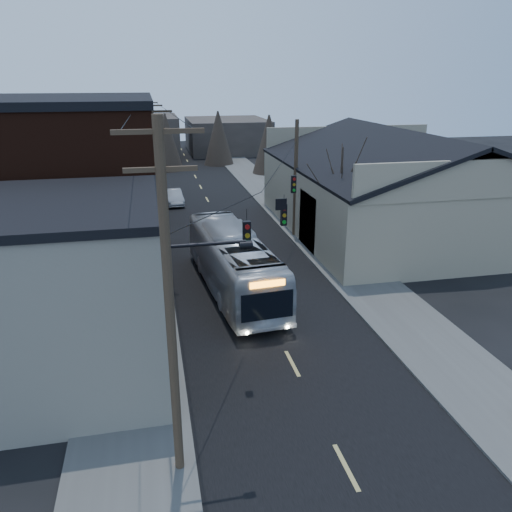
{
  "coord_description": "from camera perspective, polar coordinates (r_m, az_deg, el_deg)",
  "views": [
    {
      "loc": [
        -5.26,
        -9.35,
        11.35
      ],
      "look_at": [
        -0.45,
        13.18,
        3.0
      ],
      "focal_mm": 35.0,
      "sensor_mm": 36.0,
      "label": 1
    }
  ],
  "objects": [
    {
      "name": "building_far_right",
      "position": [
        80.78,
        -3.35,
        13.6
      ],
      "size": [
        12.0,
        14.0,
        5.0
      ],
      "primitive_type": "cube",
      "color": "#332D29",
      "rests_on": "ground"
    },
    {
      "name": "building_far_left",
      "position": [
        74.82,
        -12.88,
        13.03
      ],
      "size": [
        10.0,
        12.0,
        6.0
      ],
      "primitive_type": "cube",
      "color": "#332D29",
      "rests_on": "ground"
    },
    {
      "name": "sidewalk_left",
      "position": [
        40.96,
        -13.34,
        3.37
      ],
      "size": [
        4.0,
        110.0,
        0.12
      ],
      "primitive_type": "cube",
      "color": "#474744",
      "rests_on": "ground"
    },
    {
      "name": "road_surface",
      "position": [
        41.29,
        -4.28,
        3.92
      ],
      "size": [
        9.0,
        110.0,
        0.02
      ],
      "primitive_type": "cube",
      "color": "black",
      "rests_on": "ground"
    },
    {
      "name": "warehouse",
      "position": [
        39.85,
        15.66,
        6.64
      ],
      "size": [
        16.16,
        20.6,
        7.73
      ],
      "color": "gray",
      "rests_on": "ground"
    },
    {
      "name": "parked_car",
      "position": [
        47.43,
        -9.39,
        6.66
      ],
      "size": [
        1.81,
        4.27,
        1.37
      ],
      "primitive_type": "imported",
      "rotation": [
        0.0,
        0.0,
        0.09
      ],
      "color": "#9EA1A6",
      "rests_on": "ground"
    },
    {
      "name": "utility_lines",
      "position": [
        34.17,
        -8.34,
        8.93
      ],
      "size": [
        11.24,
        45.28,
        10.5
      ],
      "color": "#382B1E",
      "rests_on": "ground"
    },
    {
      "name": "building_clapboard",
      "position": [
        20.31,
        -21.71,
        -4.32
      ],
      "size": [
        8.0,
        8.0,
        7.0
      ],
      "primitive_type": "cube",
      "color": "slate",
      "rests_on": "ground"
    },
    {
      "name": "building_left_far",
      "position": [
        46.22,
        -17.37,
        9.25
      ],
      "size": [
        9.0,
        14.0,
        7.0
      ],
      "primitive_type": "cube",
      "color": "#332D29",
      "rests_on": "ground"
    },
    {
      "name": "sidewalk_right",
      "position": [
        42.59,
        4.43,
        4.49
      ],
      "size": [
        4.0,
        110.0,
        0.12
      ],
      "primitive_type": "cube",
      "color": "#474744",
      "rests_on": "ground"
    },
    {
      "name": "bare_tree",
      "position": [
        32.55,
        9.54,
        5.87
      ],
      "size": [
        0.4,
        0.4,
        7.2
      ],
      "primitive_type": "cone",
      "color": "black",
      "rests_on": "ground"
    },
    {
      "name": "bus",
      "position": [
        27.49,
        -2.58,
        -0.72
      ],
      "size": [
        3.85,
        12.18,
        3.34
      ],
      "primitive_type": "imported",
      "rotation": [
        0.0,
        0.0,
        3.23
      ],
      "color": "#B2B7BF",
      "rests_on": "ground"
    },
    {
      "name": "building_brick",
      "position": [
        30.4,
        -20.88,
        6.56
      ],
      "size": [
        10.0,
        12.0,
        10.0
      ],
      "primitive_type": "cube",
      "color": "black",
      "rests_on": "ground"
    }
  ]
}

